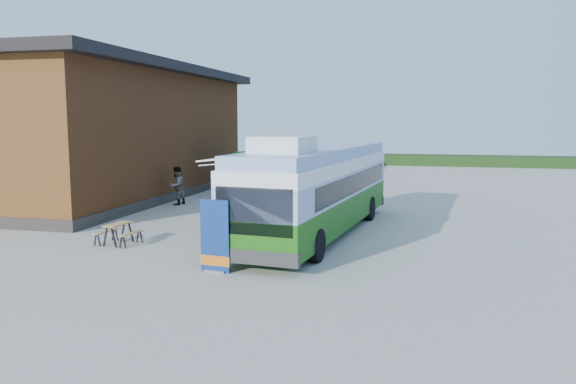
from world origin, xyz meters
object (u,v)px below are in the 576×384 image
(banner, at_px, (215,243))
(slurry_tanker, at_px, (264,167))
(bus, at_px, (319,187))
(picnic_table, at_px, (118,229))
(person_b, at_px, (177,186))
(person_a, at_px, (229,200))

(banner, distance_m, slurry_tanker, 19.09)
(bus, bearing_deg, banner, -100.84)
(bus, height_order, banner, bus)
(picnic_table, bearing_deg, banner, -22.93)
(banner, distance_m, person_b, 13.73)
(bus, bearing_deg, person_a, 162.02)
(person_b, height_order, slurry_tanker, slurry_tanker)
(bus, distance_m, slurry_tanker, 13.83)
(slurry_tanker, bearing_deg, bus, -40.98)
(slurry_tanker, bearing_deg, banner, -54.08)
(picnic_table, xyz_separation_m, person_b, (-2.07, 9.27, 0.44))
(banner, bearing_deg, picnic_table, 156.81)
(picnic_table, height_order, person_a, person_a)
(person_b, distance_m, slurry_tanker, 7.30)
(banner, height_order, person_b, banner)
(picnic_table, bearing_deg, slurry_tanker, 93.87)
(person_a, height_order, person_b, person_b)
(banner, distance_m, picnic_table, 5.43)
(person_a, relative_size, slurry_tanker, 0.29)
(person_b, relative_size, slurry_tanker, 0.31)
(bus, relative_size, person_b, 6.46)
(person_a, bearing_deg, picnic_table, -134.68)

